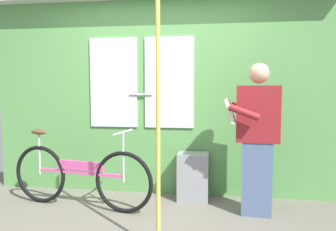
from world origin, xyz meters
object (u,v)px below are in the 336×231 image
trash_bin_by_wall (193,177)px  handrail_pole (158,105)px  passenger_reading_newspaper (256,136)px  bicycle_near_door (79,176)px

trash_bin_by_wall → handrail_pole: 1.57m
passenger_reading_newspaper → trash_bin_by_wall: 0.94m
bicycle_near_door → handrail_pole: handrail_pole is taller
trash_bin_by_wall → handrail_pole: (-0.19, -1.26, 0.91)m
passenger_reading_newspaper → handrail_pole: size_ratio=0.66×
bicycle_near_door → passenger_reading_newspaper: bearing=11.5°
bicycle_near_door → handrail_pole: bearing=-29.3°
bicycle_near_door → trash_bin_by_wall: bicycle_near_door is taller
handrail_pole → trash_bin_by_wall: bearing=81.3°
passenger_reading_newspaper → trash_bin_by_wall: (-0.67, 0.36, -0.55)m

